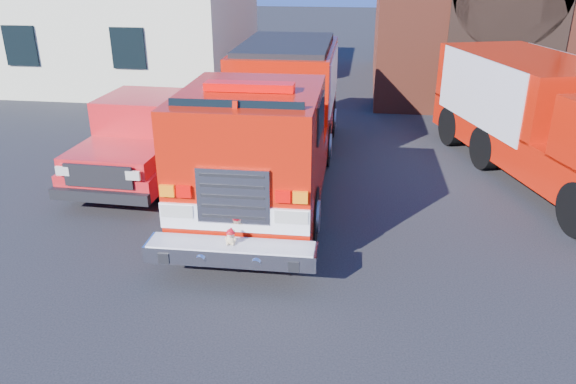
# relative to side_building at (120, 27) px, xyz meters

# --- Properties ---
(ground) EXTENTS (100.00, 100.00, 0.00)m
(ground) POSITION_rel_side_building_xyz_m (9.00, -13.00, -2.20)
(ground) COLOR black
(ground) RESTS_ON ground
(parking_stripe_far) EXTENTS (0.12, 3.00, 0.01)m
(parking_stripe_far) POSITION_rel_side_building_xyz_m (15.50, -6.00, -2.20)
(parking_stripe_far) COLOR yellow
(parking_stripe_far) RESTS_ON ground
(side_building) EXTENTS (10.20, 8.20, 4.35)m
(side_building) POSITION_rel_side_building_xyz_m (0.00, 0.00, 0.00)
(side_building) COLOR beige
(side_building) RESTS_ON ground
(fire_engine) EXTENTS (2.79, 9.54, 2.93)m
(fire_engine) POSITION_rel_side_building_xyz_m (8.14, -10.33, -0.69)
(fire_engine) COLOR black
(fire_engine) RESTS_ON ground
(pickup_truck) EXTENTS (2.30, 5.98, 1.94)m
(pickup_truck) POSITION_rel_side_building_xyz_m (5.07, -10.11, -1.29)
(pickup_truck) COLOR black
(pickup_truck) RESTS_ON ground
(secondary_truck) EXTENTS (4.93, 8.67, 2.69)m
(secondary_truck) POSITION_rel_side_building_xyz_m (14.56, -9.50, -0.74)
(secondary_truck) COLOR black
(secondary_truck) RESTS_ON ground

